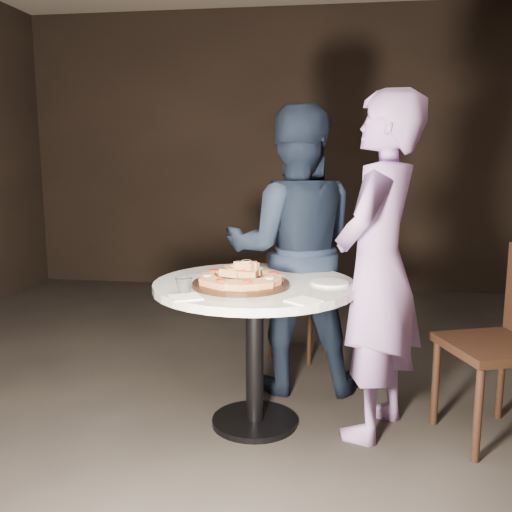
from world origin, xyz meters
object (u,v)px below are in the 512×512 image
(focaccia_pile, at_px, (242,276))
(chair_far, at_px, (294,299))
(water_glass, at_px, (184,286))
(serving_board, at_px, (241,284))
(diner_teal, at_px, (378,268))
(diner_navy, at_px, (293,250))
(table, at_px, (255,309))

(focaccia_pile, height_order, chair_far, focaccia_pile)
(focaccia_pile, xyz_separation_m, water_glass, (-0.25, -0.20, -0.02))
(serving_board, relative_size, diner_teal, 0.28)
(chair_far, distance_m, diner_navy, 0.68)
(serving_board, distance_m, focaccia_pile, 0.04)
(diner_navy, relative_size, diner_teal, 0.99)
(water_glass, xyz_separation_m, diner_teal, (0.94, 0.32, 0.05))
(serving_board, relative_size, diner_navy, 0.28)
(table, xyz_separation_m, water_glass, (-0.30, -0.30, 0.19))
(table, relative_size, water_glass, 14.31)
(water_glass, distance_m, diner_navy, 0.98)
(serving_board, xyz_separation_m, diner_navy, (0.21, 0.67, 0.07))
(water_glass, bearing_deg, diner_teal, 19.08)
(focaccia_pile, bearing_deg, table, 64.86)
(serving_board, bearing_deg, diner_teal, 10.51)
(focaccia_pile, bearing_deg, diner_navy, 72.69)
(focaccia_pile, bearing_deg, water_glass, -141.73)
(focaccia_pile, distance_m, water_glass, 0.32)
(serving_board, height_order, diner_teal, diner_teal)
(water_glass, height_order, diner_navy, diner_navy)
(diner_teal, bearing_deg, water_glass, -49.02)
(diner_navy, bearing_deg, chair_far, -93.04)
(serving_board, height_order, water_glass, water_glass)
(water_glass, bearing_deg, table, 45.44)
(water_glass, xyz_separation_m, diner_navy, (0.46, 0.87, 0.04))
(table, xyz_separation_m, diner_navy, (0.16, 0.57, 0.23))
(table, distance_m, water_glass, 0.47)
(table, height_order, diner_teal, diner_teal)
(serving_board, xyz_separation_m, chair_far, (0.19, 1.19, -0.37))
(serving_board, bearing_deg, focaccia_pile, 10.12)
(focaccia_pile, distance_m, chair_far, 1.27)
(serving_board, xyz_separation_m, water_glass, (-0.24, -0.20, 0.03))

